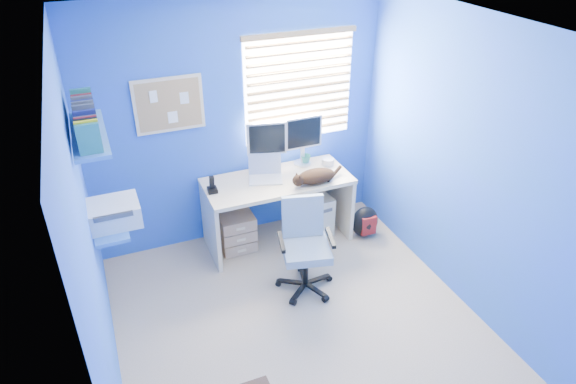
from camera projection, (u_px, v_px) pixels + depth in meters
name	position (u px, v px, depth m)	size (l,w,h in m)	color
floor	(300.00, 325.00, 4.43)	(3.00, 3.20, 0.00)	#C2AB8A
ceiling	(305.00, 30.00, 3.17)	(3.00, 3.20, 0.00)	white
wall_back	(238.00, 124.00, 5.08)	(3.00, 0.01, 2.50)	blue
wall_front	(432.00, 359.00, 2.52)	(3.00, 0.01, 2.50)	blue
wall_left	(90.00, 248.00, 3.31)	(0.01, 3.20, 2.50)	blue
wall_right	(466.00, 167.00, 4.29)	(0.01, 3.20, 2.50)	blue
desk	(278.00, 210.00, 5.34)	(1.48, 0.65, 0.74)	beige
laptop	(265.00, 170.00, 5.09)	(0.33, 0.26, 0.22)	silver
monitor_left	(266.00, 147.00, 5.18)	(0.40, 0.12, 0.54)	silver
monitor_right	(303.00, 141.00, 5.31)	(0.40, 0.12, 0.54)	silver
phone	(212.00, 184.00, 4.90)	(0.09, 0.11, 0.17)	black
mug	(306.00, 159.00, 5.43)	(0.10, 0.09, 0.10)	#267C6A
cd_spindle	(328.00, 162.00, 5.42)	(0.13, 0.13, 0.07)	silver
cat	(316.00, 176.00, 5.06)	(0.40, 0.21, 0.14)	black
tower_pc	(317.00, 211.00, 5.60)	(0.19, 0.44, 0.45)	beige
drawer_boxes	(237.00, 232.00, 5.29)	(0.35, 0.28, 0.41)	tan
yellow_book	(313.00, 231.00, 5.45)	(0.03, 0.17, 0.24)	yellow
backpack	(365.00, 222.00, 5.51)	(0.30, 0.23, 0.35)	black
office_chair	(305.00, 257.00, 4.72)	(0.62, 0.62, 0.88)	black
window_blinds	(300.00, 88.00, 5.11)	(1.15, 0.05, 1.10)	white
corkboard	(169.00, 105.00, 4.70)	(0.64, 0.02, 0.52)	beige
wall_shelves	(99.00, 168.00, 3.87)	(0.42, 0.90, 1.05)	#3F7DCF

